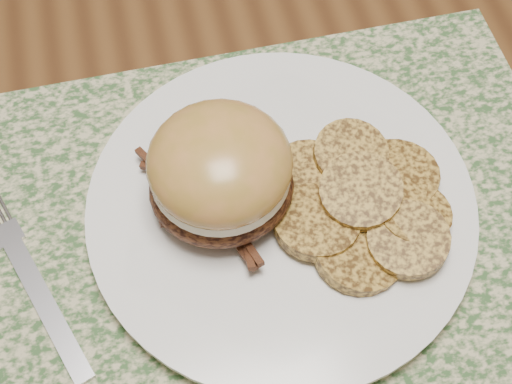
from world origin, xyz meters
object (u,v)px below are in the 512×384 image
dining_table (134,179)px  fork (32,280)px  pork_sandwich (220,172)px  dinner_plate (281,207)px

dining_table → fork: bearing=-122.0°
pork_sandwich → fork: size_ratio=0.63×
fork → dining_table: bearing=38.0°
pork_sandwich → fork: (-0.14, -0.02, -0.05)m
dinner_plate → pork_sandwich: pork_sandwich is taller
pork_sandwich → dinner_plate: bearing=-16.3°
dinner_plate → pork_sandwich: size_ratio=2.58×
dinner_plate → pork_sandwich: 0.06m
dining_table → pork_sandwich: 0.18m
dining_table → dinner_plate: bearing=-45.5°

